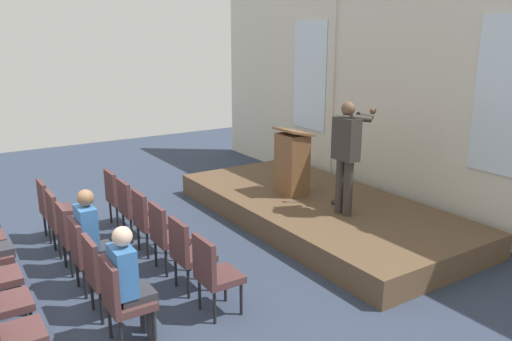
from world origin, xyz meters
TOP-DOWN VIEW (x-y plane):
  - rear_partition at (0.02, 6.58)m, footprint 10.99×0.14m
  - stage_platform at (0.00, 5.01)m, footprint 5.33×2.55m
  - speaker at (0.73, 4.89)m, footprint 0.51×0.69m
  - mic_stand at (0.34, 5.17)m, footprint 0.28×0.28m
  - lectern at (-0.54, 4.84)m, footprint 0.60×0.48m
  - chair_r0_c0 at (-1.64, 2.11)m, footprint 0.46×0.44m
  - chair_r0_c1 at (-0.99, 2.11)m, footprint 0.46×0.44m
  - chair_r0_c2 at (-0.33, 2.11)m, footprint 0.46×0.44m
  - chair_r0_c3 at (0.33, 2.11)m, footprint 0.46×0.44m
  - chair_r0_c4 at (0.99, 2.11)m, footprint 0.46×0.44m
  - chair_r0_c5 at (1.64, 2.11)m, footprint 0.46×0.44m
  - chair_r1_c0 at (-1.64, 1.07)m, footprint 0.46×0.44m
  - chair_r1_c1 at (-0.99, 1.07)m, footprint 0.46×0.44m
  - chair_r1_c2 at (-0.33, 1.07)m, footprint 0.46×0.44m
  - chair_r1_c3 at (0.33, 1.07)m, footprint 0.46×0.44m
  - audience_r1_c3 at (0.33, 1.15)m, footprint 0.36×0.39m
  - chair_r1_c4 at (0.99, 1.07)m, footprint 0.46×0.44m
  - chair_r1_c5 at (1.64, 1.07)m, footprint 0.46×0.44m
  - audience_r1_c5 at (1.64, 1.15)m, footprint 0.36×0.39m
  - chair_r2_c5 at (1.64, 0.03)m, footprint 0.46×0.44m

SIDE VIEW (x-z plane):
  - stage_platform at x=0.00m, z-range 0.00..0.38m
  - chair_r0_c0 at x=-1.64m, z-range 0.06..1.00m
  - chair_r0_c1 at x=-0.99m, z-range 0.06..1.00m
  - chair_r0_c2 at x=-0.33m, z-range 0.06..1.00m
  - chair_r0_c3 at x=0.33m, z-range 0.06..1.00m
  - chair_r0_c4 at x=0.99m, z-range 0.06..1.00m
  - chair_r0_c5 at x=1.64m, z-range 0.06..1.00m
  - chair_r1_c0 at x=-1.64m, z-range 0.06..1.00m
  - chair_r1_c1 at x=-0.99m, z-range 0.06..1.00m
  - chair_r1_c2 at x=-0.33m, z-range 0.06..1.00m
  - chair_r1_c3 at x=0.33m, z-range 0.06..1.00m
  - chair_r1_c4 at x=0.99m, z-range 0.06..1.00m
  - chair_r1_c5 at x=1.64m, z-range 0.06..1.00m
  - chair_r2_c5 at x=1.64m, z-range 0.06..1.00m
  - audience_r1_c5 at x=1.64m, z-range 0.07..1.35m
  - mic_stand at x=0.34m, z-range -0.06..1.50m
  - audience_r1_c3 at x=0.33m, z-range 0.07..1.38m
  - lectern at x=-0.54m, z-range 0.36..1.52m
  - speaker at x=0.73m, z-range 0.53..2.27m
  - rear_partition at x=0.02m, z-range 0.00..4.37m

